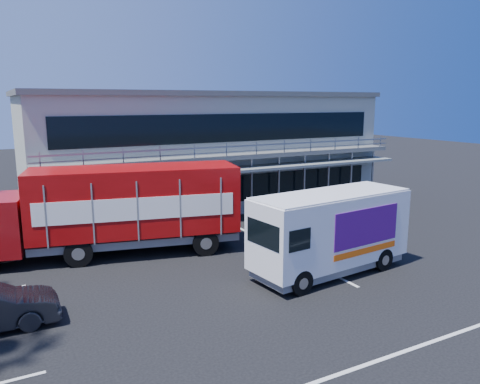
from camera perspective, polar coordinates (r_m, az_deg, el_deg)
name	(u,v)px	position (r m, az deg, el deg)	size (l,w,h in m)	color
ground	(283,279)	(18.33, 5.26, -10.53)	(120.00, 120.00, 0.00)	black
building	(199,147)	(31.82, -5.06, 5.46)	(22.40, 12.00, 7.30)	#A1A597
red_truck	(117,207)	(21.20, -14.74, -1.83)	(11.84, 5.10, 3.88)	maroon
white_van	(330,231)	(18.70, 10.97, -4.70)	(6.83, 2.93, 3.24)	white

